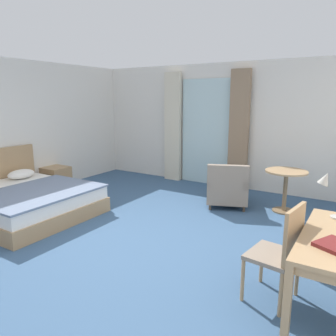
% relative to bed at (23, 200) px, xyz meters
% --- Properties ---
extents(ground, '(6.72, 7.43, 0.10)m').
position_rel_bed_xyz_m(ground, '(2.00, 0.14, -0.31)').
color(ground, '#38567A').
extents(wall_back, '(6.32, 0.12, 2.67)m').
position_rel_bed_xyz_m(wall_back, '(2.00, 3.59, 1.08)').
color(wall_back, silver).
rests_on(wall_back, ground).
extents(balcony_glass_door, '(1.17, 0.02, 2.35)m').
position_rel_bed_xyz_m(balcony_glass_door, '(1.67, 3.51, 0.92)').
color(balcony_glass_door, silver).
rests_on(balcony_glass_door, ground).
extents(curtain_panel_left, '(0.40, 0.10, 2.51)m').
position_rel_bed_xyz_m(curtain_panel_left, '(0.87, 3.41, 1.00)').
color(curtain_panel_left, beige).
rests_on(curtain_panel_left, ground).
extents(curtain_panel_right, '(0.41, 0.10, 2.51)m').
position_rel_bed_xyz_m(curtain_panel_right, '(2.48, 3.41, 1.00)').
color(curtain_panel_right, '#897056').
rests_on(curtain_panel_right, ground).
extents(bed, '(2.12, 1.87, 1.02)m').
position_rel_bed_xyz_m(bed, '(0.00, 0.00, 0.00)').
color(bed, tan).
rests_on(bed, ground).
extents(nightstand, '(0.50, 0.48, 0.49)m').
position_rel_bed_xyz_m(nightstand, '(-0.81, 1.33, -0.01)').
color(nightstand, tan).
rests_on(nightstand, ground).
extents(writing_desk, '(0.54, 1.34, 0.77)m').
position_rel_bed_xyz_m(writing_desk, '(4.66, -0.17, 0.42)').
color(writing_desk, tan).
rests_on(writing_desk, ground).
extents(desk_chair, '(0.47, 0.52, 0.98)m').
position_rel_bed_xyz_m(desk_chair, '(4.23, -0.19, 0.29)').
color(desk_chair, gray).
rests_on(desk_chair, ground).
extents(desk_lamp, '(0.27, 0.17, 0.47)m').
position_rel_bed_xyz_m(desk_lamp, '(4.52, 0.27, 0.84)').
color(desk_lamp, '#B7B2A8').
rests_on(desk_lamp, writing_desk).
extents(closed_book, '(0.35, 0.36, 0.03)m').
position_rel_bed_xyz_m(closed_book, '(4.68, -0.42, 0.53)').
color(closed_book, maroon).
rests_on(closed_book, writing_desk).
extents(armchair_by_window, '(0.95, 1.00, 0.81)m').
position_rel_bed_xyz_m(armchair_by_window, '(2.73, 2.24, 0.07)').
color(armchair_by_window, gray).
rests_on(armchair_by_window, ground).
extents(round_cafe_table, '(0.70, 0.70, 0.73)m').
position_rel_bed_xyz_m(round_cafe_table, '(3.69, 2.48, 0.28)').
color(round_cafe_table, tan).
rests_on(round_cafe_table, ground).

